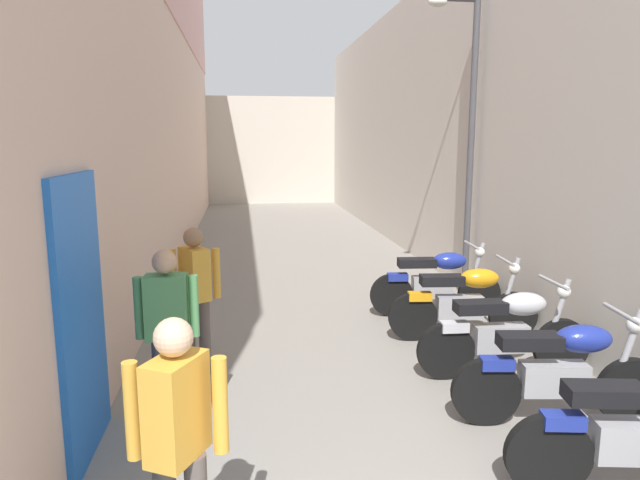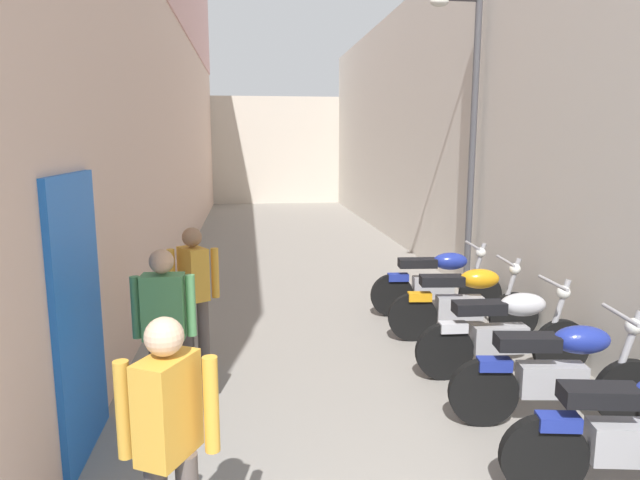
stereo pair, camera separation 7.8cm
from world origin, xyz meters
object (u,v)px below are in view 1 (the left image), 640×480
(motorcycle_third, at_px, (561,370))
(motorcycle_fourth, at_px, (506,330))
(motorcycle_fifth, at_px, (465,301))
(pedestrian_mid_alley, at_px, (168,327))
(pedestrian_further_down, at_px, (195,290))
(motorcycle_sixth, at_px, (437,281))
(pedestrian_by_doorway, at_px, (178,439))
(street_lamp, at_px, (466,126))

(motorcycle_third, height_order, motorcycle_fourth, same)
(motorcycle_fifth, distance_m, pedestrian_mid_alley, 3.77)
(motorcycle_fifth, xyz_separation_m, pedestrian_further_down, (-3.18, -0.61, 0.42))
(pedestrian_further_down, bearing_deg, motorcycle_fourth, -8.83)
(motorcycle_third, bearing_deg, motorcycle_fifth, 90.00)
(motorcycle_sixth, distance_m, pedestrian_further_down, 3.59)
(motorcycle_third, height_order, pedestrian_mid_alley, pedestrian_mid_alley)
(motorcycle_fifth, distance_m, pedestrian_by_doorway, 4.71)
(pedestrian_mid_alley, distance_m, street_lamp, 5.70)
(motorcycle_third, bearing_deg, pedestrian_further_down, 154.50)
(motorcycle_third, xyz_separation_m, motorcycle_fifth, (0.00, 2.13, 0.00))
(motorcycle_fourth, relative_size, street_lamp, 0.41)
(motorcycle_third, height_order, motorcycle_fifth, same)
(motorcycle_fourth, xyz_separation_m, motorcycle_fifth, (-0.00, 1.10, 0.00))
(motorcycle_third, bearing_deg, motorcycle_sixth, 90.00)
(street_lamp, bearing_deg, motorcycle_fifth, -110.10)
(motorcycle_fifth, height_order, motorcycle_sixth, same)
(motorcycle_third, relative_size, pedestrian_by_doorway, 1.17)
(motorcycle_third, relative_size, pedestrian_mid_alley, 1.17)
(pedestrian_mid_alley, relative_size, pedestrian_further_down, 1.00)
(motorcycle_fifth, relative_size, pedestrian_further_down, 1.18)
(motorcycle_third, distance_m, pedestrian_by_doorway, 3.39)
(pedestrian_by_doorway, height_order, pedestrian_further_down, same)
(pedestrian_mid_alley, bearing_deg, motorcycle_third, -6.27)
(motorcycle_fourth, bearing_deg, street_lamp, 76.96)
(motorcycle_fourth, height_order, pedestrian_mid_alley, pedestrian_mid_alley)
(pedestrian_by_doorway, bearing_deg, street_lamp, 55.79)
(pedestrian_by_doorway, height_order, street_lamp, street_lamp)
(motorcycle_fourth, height_order, motorcycle_fifth, same)
(motorcycle_third, bearing_deg, motorcycle_fourth, 90.00)
(pedestrian_mid_alley, bearing_deg, motorcycle_fifth, 28.03)
(motorcycle_fourth, bearing_deg, motorcycle_sixth, 90.00)
(motorcycle_fifth, relative_size, motorcycle_sixth, 1.00)
(pedestrian_by_doorway, bearing_deg, motorcycle_fourth, 39.24)
(motorcycle_fifth, distance_m, pedestrian_further_down, 3.26)
(motorcycle_fifth, bearing_deg, motorcycle_third, -90.00)
(motorcycle_fourth, distance_m, motorcycle_sixth, 2.11)
(motorcycle_sixth, xyz_separation_m, street_lamp, (0.70, 0.90, 2.14))
(motorcycle_sixth, bearing_deg, motorcycle_fourth, -90.00)
(pedestrian_by_doorway, relative_size, pedestrian_mid_alley, 1.00)
(motorcycle_fourth, height_order, street_lamp, street_lamp)
(motorcycle_fifth, xyz_separation_m, motorcycle_sixth, (0.00, 1.00, 0.00))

